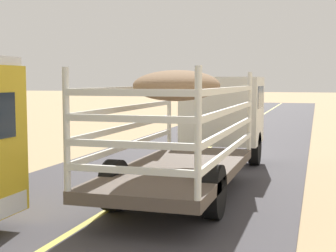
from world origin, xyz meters
TOP-DOWN VIEW (x-y plane):
  - livestock_truck at (1.24, 10.27)m, footprint 2.53×9.70m
  - car_far at (-2.63, 39.55)m, footprint 1.90×4.62m

SIDE VIEW (x-z plane):
  - car_far at x=-2.63m, z-range 0.12..2.05m
  - livestock_truck at x=1.24m, z-range 0.28..3.30m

